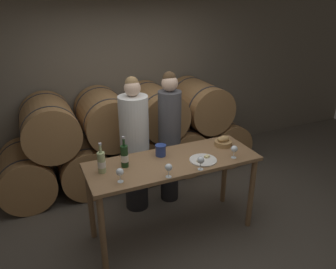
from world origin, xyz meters
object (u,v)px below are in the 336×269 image
Objects in this scene: wine_bottle_white at (102,162)px; cheese_plate at (203,160)px; tasting_table at (173,170)px; wine_glass_left at (169,168)px; person_right at (170,136)px; wine_bottle_red at (124,156)px; wine_glass_far_left at (120,172)px; wine_glass_center at (201,160)px; bread_basket at (223,142)px; person_left at (135,146)px; wine_glass_right at (234,149)px; blue_crock at (161,150)px.

wine_bottle_white reaches higher than cheese_plate.
wine_glass_left is (-0.19, -0.30, 0.23)m from tasting_table.
wine_bottle_red is at bearing -143.37° from person_right.
wine_glass_far_left is (0.12, -0.25, -0.01)m from wine_bottle_white.
tasting_table is 13.06× the size of wine_glass_far_left.
wine_glass_center is at bearing -28.64° from wine_bottle_red.
person_right is at bearing 129.55° from bread_basket.
bread_basket is at bearing -30.65° from person_left.
wine_glass_right is (0.34, -0.08, 0.09)m from cheese_plate.
tasting_table is 5.53× the size of wine_bottle_red.
tasting_table is 0.26m from blue_crock.
bread_basket is 1.43× the size of wine_glass_right.
wine_bottle_red is at bearing 165.72° from wine_glass_right.
person_left is at bearing 91.88° from wine_glass_left.
wine_bottle_red reaches higher than wine_glass_center.
wine_bottle_white is 1.43m from wine_glass_right.
person_left is 0.67m from wine_bottle_red.
blue_crock is 0.81m from wine_glass_right.
person_left is at bearing 112.45° from wine_glass_center.
wine_glass_far_left and wine_glass_left have the same top height.
wine_glass_center is 1.00× the size of wine_glass_right.
cheese_plate is at bearing 18.62° from wine_glass_left.
wine_glass_right reaches higher than blue_crock.
wine_glass_right is at bearing -66.05° from person_right.
wine_glass_far_left is at bearing 172.91° from wine_glass_center.
person_left is 12.12× the size of wine_glass_center.
wine_glass_left is at bearing -114.81° from person_right.
tasting_table is 0.72m from wine_glass_far_left.
blue_crock is 0.89× the size of wine_glass_left.
wine_glass_center is (0.39, -0.95, 0.16)m from person_left.
wine_bottle_white is at bearing -149.69° from person_right.
person_right is 1.06m from wine_glass_left.
wine_bottle_red is 0.79m from wine_glass_center.
wine_glass_center is 0.47m from wine_glass_right.
wine_glass_right is (1.29, -0.02, 0.00)m from wine_glass_far_left.
tasting_table is 13.06× the size of wine_glass_right.
bread_basket is at bearing -4.26° from blue_crock.
cheese_plate is (1.06, -0.20, -0.10)m from wine_bottle_white.
person_left reaches higher than bread_basket.
wine_glass_right is (0.83, 0.09, 0.00)m from wine_glass_left.
wine_bottle_red is at bearing -169.35° from blue_crock.
wine_glass_right is (0.86, -0.87, 0.16)m from person_left.
person_left is at bearing 47.52° from wine_bottle_white.
blue_crock is 0.89× the size of wine_glass_right.
tasting_table is 0.58m from wine_bottle_red.
person_left is 8.48× the size of bread_basket.
wine_glass_left is at bearing -32.05° from wine_bottle_white.
bread_basket is at bearing 78.04° from wine_glass_right.
person_right is 0.79m from cheese_plate.
wine_bottle_white is 2.24× the size of wine_glass_right.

